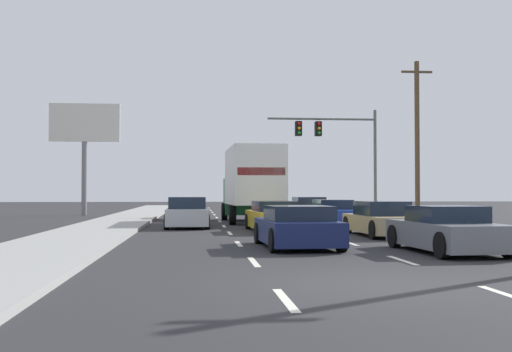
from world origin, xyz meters
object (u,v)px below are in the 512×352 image
Objects in this scene: car_blue at (333,214)px; utility_pole_mid at (417,138)px; car_red at (185,210)px; car_tan at (382,220)px; roadside_billboard at (85,134)px; car_gray at (447,231)px; car_silver at (187,213)px; box_truck at (252,181)px; car_yellow at (274,217)px; car_navy at (297,228)px; traffic_signal_mast at (332,138)px; car_orange at (308,209)px.

utility_pole_mid reaches higher than car_blue.
car_tan reaches higher than car_red.
car_gray is at bearing -63.41° from roadside_billboard.
car_gray is at bearing -107.69° from utility_pole_mid.
car_gray is (0.24, -12.60, -0.02)m from car_blue.
box_truck is (3.26, 4.28, 1.51)m from car_silver.
car_yellow is 4.56m from car_blue.
car_tan is 14.82m from utility_pole_mid.
car_gray is at bearing -88.90° from car_blue.
utility_pole_mid is (9.71, 2.65, 2.53)m from box_truck.
box_truck is 14.88m from car_navy.
roadside_billboard reaches higher than car_tan.
car_navy is at bearing -90.15° from box_truck.
car_yellow is 17.56m from traffic_signal_mast.
box_truck is 15.79m from roadside_billboard.
roadside_billboard is (-16.45, 2.75, 0.35)m from traffic_signal_mast.
car_tan reaches higher than car_navy.
roadside_billboard is at bearing 130.79° from car_red.
car_orange is at bearing 90.36° from car_gray.
roadside_billboard is (-7.15, 15.67, 4.87)m from car_silver.
car_silver is at bearing -177.21° from car_blue.
car_tan is at bearing -96.96° from traffic_signal_mast.
car_silver is at bearing 107.03° from car_navy.
car_blue is at bearing 93.55° from car_tan.
car_navy is 11.35m from car_blue.
car_tan is (3.77, 4.51, 0.00)m from car_navy.
car_silver is 14.06m from car_gray.
car_tan is at bearing -114.81° from utility_pole_mid.
car_tan reaches higher than car_blue.
utility_pole_mid reaches higher than box_truck.
car_tan is at bearing 50.10° from car_navy.
car_navy is (-0.26, -7.50, -0.01)m from car_yellow.
car_orange is at bearing -30.93° from roadside_billboard.
car_silver is 16.55m from traffic_signal_mast.
car_gray is (3.62, -1.77, -0.01)m from car_navy.
traffic_signal_mast reaches higher than car_red.
car_orange is (3.24, 10.38, 0.02)m from car_yellow.
car_red is 15.41m from car_tan.
car_tan is 0.50× the size of utility_pole_mid.
traffic_signal_mast is (9.30, 12.92, 4.52)m from car_silver.
car_orange is 0.55× the size of roadside_billboard.
car_navy is 5.88m from car_tan.
car_navy is 28.59m from roadside_billboard.
car_orange is at bearing 78.92° from car_navy.
car_silver is (0.21, -7.63, 0.07)m from car_red.
utility_pole_mid is (6.37, 6.61, 4.10)m from car_blue.
car_silver is at bearing -151.88° from utility_pole_mid.
roadside_billboard is (-20.11, 8.74, 0.83)m from utility_pole_mid.
traffic_signal_mast is (2.58, 5.55, 4.55)m from car_orange.
car_yellow is 10.87m from car_orange.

